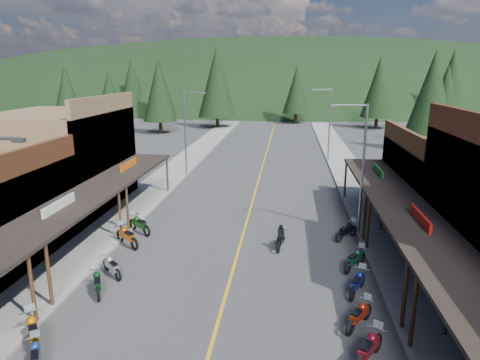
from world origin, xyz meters
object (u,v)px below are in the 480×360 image
(pine_1, at_px, (159,84))
(pine_4, at_px, (379,87))
(bike_east_10, at_px, (347,230))
(pine_5, at_px, (451,81))
(bike_east_6, at_px, (369,347))
(streetlight_3, at_px, (328,122))
(pedestrian_east_b, at_px, (382,216))
(streetlight_2, at_px, (361,164))
(bike_west_9, at_px, (127,235))
(bike_east_8, at_px, (358,282))
(bike_west_5, at_px, (36,355))
(bike_west_7, at_px, (97,282))
(bike_west_10, at_px, (139,223))
(bike_east_9, at_px, (355,258))
(pine_2, at_px, (217,82))
(pedestrian_east_a, at_px, (447,313))
(pine_9, at_px, (445,97))
(pine_10, at_px, (159,91))
(rider_on_bike, at_px, (281,238))
(pine_8, at_px, (110,100))
(pine_3, at_px, (297,89))
(shop_west_3, at_px, (61,160))
(pine_11, at_px, (432,93))
(shop_east_3, at_px, (456,184))
(bike_west_8, at_px, (112,265))
(bike_west_6, at_px, (33,331))
(pine_7, at_px, (132,83))
(bike_east_7, at_px, (359,314))
(streetlight_1, at_px, (187,129))

(pine_1, relative_size, pine_4, 1.00)
(pine_1, relative_size, bike_east_10, 6.03)
(pine_5, height_order, bike_east_6, pine_5)
(streetlight_3, bearing_deg, pedestrian_east_b, -85.61)
(streetlight_2, relative_size, pine_5, 0.57)
(pine_4, bearing_deg, bike_west_9, -113.82)
(bike_east_10, bearing_deg, bike_east_8, -51.80)
(bike_west_5, bearing_deg, bike_east_6, -21.65)
(bike_west_7, distance_m, bike_west_10, 7.46)
(bike_west_10, relative_size, bike_east_9, 1.07)
(pine_2, bearing_deg, pedestrian_east_a, -72.75)
(pine_9, xyz_separation_m, pine_10, (-42.00, 5.00, 0.40))
(pine_2, relative_size, rider_on_bike, 6.87)
(pedestrian_east_b, bearing_deg, bike_east_10, 22.92)
(pine_8, bearing_deg, pine_3, 45.00)
(pine_3, relative_size, bike_west_7, 5.47)
(pine_9, bearing_deg, streetlight_2, -114.74)
(shop_west_3, xyz_separation_m, pine_11, (33.78, 26.70, 3.67))
(pine_5, bearing_deg, pine_1, -178.03)
(bike_west_7, relative_size, bike_east_6, 0.92)
(pine_3, relative_size, pine_10, 0.95)
(bike_east_6, bearing_deg, bike_west_10, 170.27)
(pine_3, distance_m, bike_west_9, 62.57)
(pine_2, xyz_separation_m, bike_west_7, (4.21, -58.81, -7.42))
(pine_11, relative_size, bike_east_8, 5.89)
(shop_east_3, height_order, pine_2, pine_2)
(streetlight_3, relative_size, bike_west_10, 3.58)
(pine_10, height_order, pedestrian_east_a, pine_10)
(bike_west_5, distance_m, pedestrian_east_b, 20.37)
(pine_5, relative_size, bike_west_8, 7.11)
(pine_2, relative_size, bike_west_6, 6.10)
(bike_west_7, height_order, pedestrian_east_b, pedestrian_east_b)
(pine_7, bearing_deg, pine_4, -17.74)
(pedestrian_east_a, bearing_deg, shop_west_3, -103.67)
(pine_9, xyz_separation_m, bike_west_6, (-30.43, -49.78, -5.73))
(bike_east_7, bearing_deg, pine_7, 150.27)
(streetlight_1, bearing_deg, pine_5, 50.68)
(shop_east_3, bearing_deg, bike_west_7, -148.22)
(bike_east_6, bearing_deg, pine_7, 147.83)
(shop_west_3, bearing_deg, pine_7, 105.72)
(bike_west_7, xyz_separation_m, bike_west_8, (-0.05, 1.72, -0.01))
(bike_east_8, bearing_deg, bike_east_10, 112.02)
(streetlight_3, height_order, pine_7, pine_7)
(bike_east_7, xyz_separation_m, bike_east_9, (0.58, 5.20, 0.02))
(pine_1, relative_size, bike_west_8, 6.35)
(streetlight_3, height_order, bike_east_9, streetlight_3)
(pine_3, xyz_separation_m, bike_east_8, (1.90, -65.54, -5.88))
(bike_east_9, xyz_separation_m, bike_east_10, (0.10, 4.05, -0.01))
(pine_1, distance_m, pine_11, 54.41)
(pine_2, xyz_separation_m, pine_11, (30.00, -20.00, -0.80))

